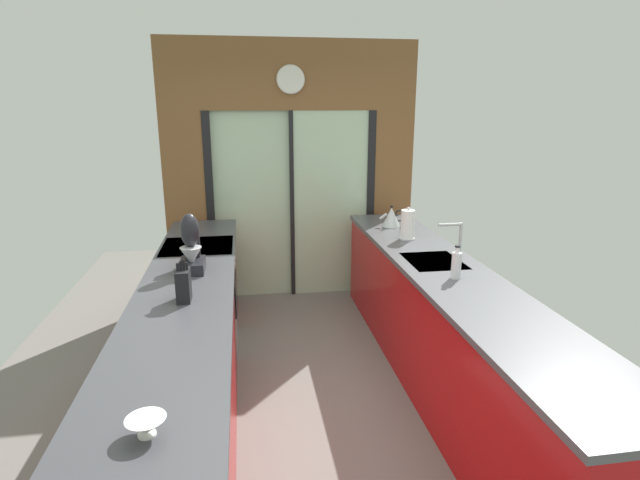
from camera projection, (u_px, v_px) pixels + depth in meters
The scene contains 12 objects.
ground_plane at pixel (317, 376), 3.93m from camera, with size 5.04×7.60×0.02m, color slate.
back_wall_unit at pixel (291, 157), 5.24m from camera, with size 2.64×0.12×2.70m.
left_counter_run at pixel (188, 360), 3.23m from camera, with size 0.62×3.80×0.92m.
right_counter_run at pixel (445, 330), 3.66m from camera, with size 0.62×3.80×0.92m.
sink_faucet at pixel (457, 236), 3.75m from camera, with size 0.19×0.02×0.29m.
oven_range at pixel (201, 297), 4.30m from camera, with size 0.60×0.60×0.92m.
mixing_bowl at pixel (146, 426), 1.78m from camera, with size 0.15×0.15×0.07m.
knife_block at pixel (183, 285), 2.98m from camera, with size 0.08×0.14×0.26m.
stand_mixer at pixel (191, 249), 3.50m from camera, with size 0.17×0.27×0.42m.
kettle at pixel (392, 217), 4.81m from camera, with size 0.26×0.18×0.21m.
soap_bottle at pixel (456, 265), 3.37m from camera, with size 0.07×0.07×0.23m.
paper_towel_roll at pixel (408, 225), 4.34m from camera, with size 0.14×0.14×0.29m.
Camera 1 is at (-0.51, -2.87, 2.07)m, focal length 28.03 mm.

